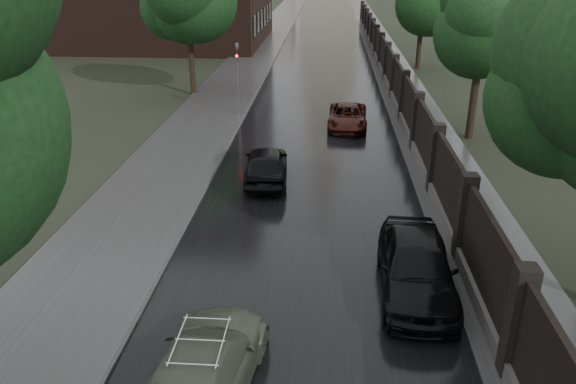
{
  "coord_description": "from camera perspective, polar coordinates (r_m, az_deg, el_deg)",
  "views": [
    {
      "loc": [
        0.55,
        -4.88,
        8.42
      ],
      "look_at": [
        -0.6,
        11.18,
        1.5
      ],
      "focal_mm": 35.0,
      "sensor_mm": 36.0,
      "label": 1
    }
  ],
  "objects": [
    {
      "name": "tree_right_c",
      "position": [
        45.55,
        13.57,
        18.28
      ],
      "size": [
        4.08,
        4.08,
        7.01
      ],
      "color": "black",
      "rests_on": "ground"
    },
    {
      "name": "tree_right_b",
      "position": [
        27.98,
        19.12,
        14.91
      ],
      "size": [
        4.08,
        4.08,
        7.01
      ],
      "color": "black",
      "rests_on": "ground"
    },
    {
      "name": "car_right_far",
      "position": [
        29.32,
        6.07,
        7.62
      ],
      "size": [
        2.1,
        4.28,
        1.17
      ],
      "primitive_type": "imported",
      "rotation": [
        0.0,
        0.0,
        -0.04
      ],
      "color": "black",
      "rests_on": "ground"
    },
    {
      "name": "tree_left_far",
      "position": [
        36.06,
        -10.12,
        17.86
      ],
      "size": [
        4.25,
        4.25,
        7.39
      ],
      "color": "black",
      "rests_on": "ground"
    },
    {
      "name": "volga_sedan",
      "position": [
        11.92,
        -8.68,
        -17.46
      ],
      "size": [
        2.49,
        4.98,
        1.39
      ],
      "primitive_type": "imported",
      "rotation": [
        0.0,
        0.0,
        3.03
      ],
      "color": "#4C5343",
      "rests_on": "ground"
    },
    {
      "name": "hatchback_left",
      "position": [
        22.16,
        -2.24,
        2.86
      ],
      "size": [
        1.94,
        4.22,
        1.4
      ],
      "primitive_type": "imported",
      "rotation": [
        0.0,
        0.0,
        3.21
      ],
      "color": "black",
      "rests_on": "ground"
    },
    {
      "name": "car_right_near",
      "position": [
        15.25,
        12.93,
        -7.32
      ],
      "size": [
        2.09,
        4.83,
        1.62
      ],
      "primitive_type": "imported",
      "rotation": [
        0.0,
        0.0,
        -0.04
      ],
      "color": "black",
      "rests_on": "ground"
    },
    {
      "name": "fence_right",
      "position": [
        37.85,
        10.39,
        11.59
      ],
      "size": [
        0.45,
        75.72,
        2.7
      ],
      "color": "#383533",
      "rests_on": "ground"
    },
    {
      "name": "traffic_light",
      "position": [
        30.86,
        -5.12,
        11.91
      ],
      "size": [
        0.16,
        0.32,
        4.0
      ],
      "color": "#59595E",
      "rests_on": "ground"
    }
  ]
}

